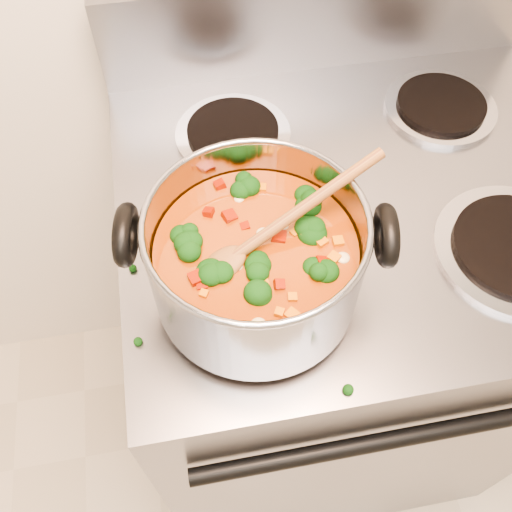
{
  "coord_description": "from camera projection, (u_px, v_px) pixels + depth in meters",
  "views": [
    {
      "loc": [
        -0.19,
        0.65,
        1.56
      ],
      "look_at": [
        -0.12,
        1.01,
        1.01
      ],
      "focal_mm": 40.0,
      "sensor_mm": 36.0,
      "label": 1
    }
  ],
  "objects": [
    {
      "name": "electric_range",
      "position": [
        330.0,
        327.0,
        1.22
      ],
      "size": [
        0.73,
        0.66,
        1.08
      ],
      "color": "gray",
      "rests_on": "ground"
    },
    {
      "name": "cooktop_crumbs",
      "position": [
        214.0,
        372.0,
        0.68
      ],
      "size": [
        0.34,
        0.23,
        0.01
      ],
      "color": "black",
      "rests_on": "electric_range"
    },
    {
      "name": "stockpot",
      "position": [
        256.0,
        260.0,
        0.67
      ],
      "size": [
        0.32,
        0.25,
        0.15
      ],
      "rotation": [
        0.0,
        0.0,
        -0.18
      ],
      "color": "#929299",
      "rests_on": "electric_range"
    },
    {
      "name": "wooden_spoon",
      "position": [
        263.0,
        236.0,
        0.64
      ],
      "size": [
        0.24,
        0.11,
        0.09
      ],
      "rotation": [
        0.0,
        0.0,
        0.36
      ],
      "color": "brown",
      "rests_on": "stockpot"
    }
  ]
}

